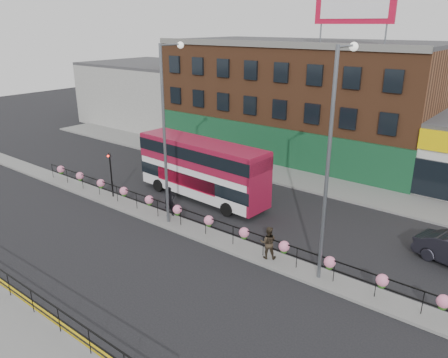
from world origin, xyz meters
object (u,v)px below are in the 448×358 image
Objects in this scene: double_decker_bus at (202,164)px; pedestrian_b at (268,243)px; pedestrian_a at (170,202)px; lamp_column_west at (167,121)px; lamp_column_east at (332,148)px.

pedestrian_b is (8.33, -4.39, -1.53)m from double_decker_bus.
pedestrian_a reaches higher than pedestrian_b.
pedestrian_b is 0.17× the size of lamp_column_west.
lamp_column_east is at bearing -71.07° from pedestrian_a.
double_decker_bus is 4.09m from pedestrian_a.
lamp_column_west is (0.51, -0.42, 5.33)m from pedestrian_a.
double_decker_bus is at bearing 159.83° from lamp_column_east.
lamp_column_east reaches higher than pedestrian_b.
pedestrian_a is (0.56, -3.79, -1.44)m from double_decker_bus.
double_decker_bus is 0.96× the size of lamp_column_east.
lamp_column_west is 0.98× the size of lamp_column_east.
double_decker_bus is 0.98× the size of lamp_column_west.
pedestrian_b is at bearing -1.49° from lamp_column_west.
lamp_column_west is at bearing -108.55° from pedestrian_a.
lamp_column_east is at bearing 0.36° from lamp_column_west.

